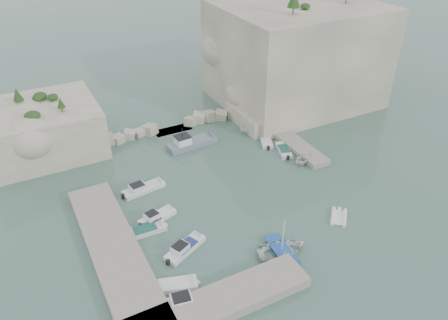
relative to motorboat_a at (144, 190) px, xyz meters
name	(u,v)px	position (x,y,z in m)	size (l,w,h in m)	color
ground	(246,203)	(10.50, -8.46, 0.00)	(400.00, 400.00, 0.00)	#46695C
cliff_east	(296,54)	(33.50, 14.54, 8.50)	(26.00, 22.00, 17.00)	beige
cliff_terrace	(260,115)	(23.50, 9.54, 1.25)	(8.00, 10.00, 2.50)	beige
outcrop_west	(42,129)	(-9.50, 16.54, 3.50)	(16.00, 14.00, 7.00)	beige
quay_west	(114,250)	(-6.50, -9.46, 0.55)	(5.00, 24.00, 1.10)	#9E9689
quay_south	(221,302)	(0.50, -20.96, 0.55)	(18.00, 4.00, 1.10)	#9E9689
ledge_east	(290,140)	(24.00, 1.54, 0.40)	(3.00, 16.00, 0.80)	#9E9689
breakwater	(173,126)	(9.50, 13.54, 0.70)	(28.00, 3.00, 1.40)	beige
motorboat_a	(144,190)	(0.00, 0.00, 0.00)	(6.10, 1.82, 1.40)	silver
motorboat_b	(157,219)	(-0.42, -6.20, 0.00)	(5.02, 1.64, 1.40)	white
motorboat_c	(145,232)	(-2.43, -7.68, 0.00)	(5.18, 1.88, 0.70)	silver
motorboat_d	(185,250)	(0.47, -12.52, 0.00)	(5.68, 1.69, 1.40)	silver
motorboat_e	(178,287)	(-2.19, -16.88, 0.00)	(4.22, 1.72, 0.70)	silver
motorboat_f	(190,304)	(-1.94, -19.38, 0.00)	(6.16, 1.83, 1.40)	white
rowboat	(282,253)	(9.57, -17.74, 0.00)	(3.95, 5.53, 1.15)	white
inflatable_dinghy	(339,218)	(18.84, -16.10, 0.00)	(3.54, 1.72, 0.44)	silver
tender_east_a	(303,163)	(22.30, -4.30, 0.00)	(3.08, 3.57, 1.88)	white
tender_east_b	(284,152)	(21.60, -0.41, 0.00)	(4.71, 1.60, 0.70)	silver
tender_east_c	(266,142)	(20.75, 3.22, 0.00)	(4.84, 1.56, 0.70)	silver
tender_east_d	(252,132)	(20.44, 6.88, 0.00)	(1.53, 4.08, 1.58)	white
work_boat	(192,145)	(10.25, 7.58, 0.00)	(8.37, 2.47, 2.20)	slate
rowboat_mast	(283,234)	(9.57, -17.74, 2.67)	(0.10, 0.10, 4.20)	white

